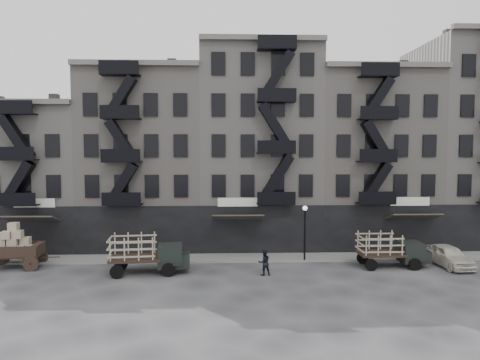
{
  "coord_description": "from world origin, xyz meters",
  "views": [
    {
      "loc": [
        -3.0,
        -29.04,
        8.45
      ],
      "look_at": [
        -1.84,
        4.0,
        6.13
      ],
      "focal_mm": 32.0,
      "sensor_mm": 36.0,
      "label": 1
    }
  ],
  "objects_px": {
    "wagon": "(14,243)",
    "stake_truck_east": "(391,247)",
    "car_east": "(448,256)",
    "pedestrian_mid": "(264,262)",
    "horse": "(15,255)",
    "stake_truck_west": "(147,251)"
  },
  "relations": [
    {
      "from": "wagon",
      "to": "pedestrian_mid",
      "type": "height_order",
      "value": "wagon"
    },
    {
      "from": "stake_truck_east",
      "to": "car_east",
      "type": "xyz_separation_m",
      "value": [
        4.29,
        0.06,
        -0.65
      ]
    },
    {
      "from": "wagon",
      "to": "car_east",
      "type": "xyz_separation_m",
      "value": [
        31.37,
        -0.58,
        -1.07
      ]
    },
    {
      "from": "stake_truck_west",
      "to": "car_east",
      "type": "relative_size",
      "value": 1.21
    },
    {
      "from": "stake_truck_west",
      "to": "stake_truck_east",
      "type": "height_order",
      "value": "stake_truck_west"
    },
    {
      "from": "horse",
      "to": "pedestrian_mid",
      "type": "bearing_deg",
      "value": -106.49
    },
    {
      "from": "car_east",
      "to": "pedestrian_mid",
      "type": "distance_m",
      "value": 13.74
    },
    {
      "from": "pedestrian_mid",
      "to": "wagon",
      "type": "bearing_deg",
      "value": -21.67
    },
    {
      "from": "stake_truck_west",
      "to": "stake_truck_east",
      "type": "bearing_deg",
      "value": -2.51
    },
    {
      "from": "car_east",
      "to": "horse",
      "type": "bearing_deg",
      "value": 172.94
    },
    {
      "from": "pedestrian_mid",
      "to": "horse",
      "type": "bearing_deg",
      "value": -24.53
    },
    {
      "from": "wagon",
      "to": "stake_truck_west",
      "type": "bearing_deg",
      "value": -13.45
    },
    {
      "from": "wagon",
      "to": "stake_truck_east",
      "type": "distance_m",
      "value": 27.09
    },
    {
      "from": "wagon",
      "to": "stake_truck_east",
      "type": "xyz_separation_m",
      "value": [
        27.08,
        -0.65,
        -0.42
      ]
    },
    {
      "from": "wagon",
      "to": "stake_truck_west",
      "type": "relative_size",
      "value": 0.72
    },
    {
      "from": "stake_truck_east",
      "to": "horse",
      "type": "bearing_deg",
      "value": 176.58
    },
    {
      "from": "stake_truck_west",
      "to": "pedestrian_mid",
      "type": "distance_m",
      "value": 8.06
    },
    {
      "from": "horse",
      "to": "stake_truck_east",
      "type": "distance_m",
      "value": 27.53
    },
    {
      "from": "stake_truck_west",
      "to": "pedestrian_mid",
      "type": "bearing_deg",
      "value": -10.98
    },
    {
      "from": "wagon",
      "to": "car_east",
      "type": "distance_m",
      "value": 31.39
    },
    {
      "from": "wagon",
      "to": "stake_truck_east",
      "type": "bearing_deg",
      "value": -5.46
    },
    {
      "from": "horse",
      "to": "stake_truck_west",
      "type": "distance_m",
      "value": 10.49
    }
  ]
}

